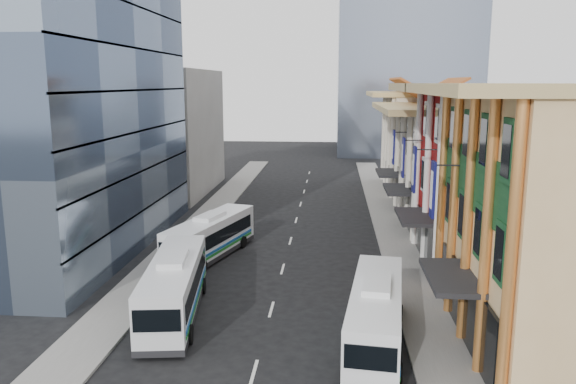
# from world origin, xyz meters

# --- Properties ---
(ground) EXTENTS (200.00, 200.00, 0.00)m
(ground) POSITION_xyz_m (0.00, 0.00, 0.00)
(ground) COLOR black
(ground) RESTS_ON ground
(sidewalk_right) EXTENTS (3.00, 90.00, 0.15)m
(sidewalk_right) POSITION_xyz_m (8.50, 22.00, 0.07)
(sidewalk_right) COLOR slate
(sidewalk_right) RESTS_ON ground
(sidewalk_left) EXTENTS (3.00, 90.00, 0.15)m
(sidewalk_left) POSITION_xyz_m (-8.50, 22.00, 0.07)
(sidewalk_left) COLOR slate
(sidewalk_left) RESTS_ON ground
(shophouse_tan) EXTENTS (8.00, 14.00, 12.00)m
(shophouse_tan) POSITION_xyz_m (14.00, 5.00, 6.00)
(shophouse_tan) COLOR #DDB97F
(shophouse_tan) RESTS_ON ground
(shophouse_red) EXTENTS (8.00, 10.00, 12.00)m
(shophouse_red) POSITION_xyz_m (14.00, 17.00, 6.00)
(shophouse_red) COLOR maroon
(shophouse_red) RESTS_ON ground
(shophouse_cream_near) EXTENTS (8.00, 9.00, 10.00)m
(shophouse_cream_near) POSITION_xyz_m (14.00, 26.50, 5.00)
(shophouse_cream_near) COLOR silver
(shophouse_cream_near) RESTS_ON ground
(shophouse_cream_mid) EXTENTS (8.00, 9.00, 10.00)m
(shophouse_cream_mid) POSITION_xyz_m (14.00, 35.50, 5.00)
(shophouse_cream_mid) COLOR silver
(shophouse_cream_mid) RESTS_ON ground
(shophouse_cream_far) EXTENTS (8.00, 12.00, 11.00)m
(shophouse_cream_far) POSITION_xyz_m (14.00, 46.00, 5.50)
(shophouse_cream_far) COLOR silver
(shophouse_cream_far) RESTS_ON ground
(office_tower) EXTENTS (12.00, 26.00, 30.00)m
(office_tower) POSITION_xyz_m (-17.00, 19.00, 15.00)
(office_tower) COLOR #414F67
(office_tower) RESTS_ON ground
(office_block_far) EXTENTS (10.00, 18.00, 14.00)m
(office_block_far) POSITION_xyz_m (-16.00, 42.00, 7.00)
(office_block_far) COLOR gray
(office_block_far) RESTS_ON ground
(bus_left_near) EXTENTS (3.88, 10.90, 3.42)m
(bus_left_near) POSITION_xyz_m (-5.16, 6.78, 1.71)
(bus_left_near) COLOR silver
(bus_left_near) RESTS_ON ground
(bus_left_far) EXTENTS (5.09, 10.45, 3.27)m
(bus_left_far) POSITION_xyz_m (-5.44, 17.18, 1.63)
(bus_left_far) COLOR white
(bus_left_far) RESTS_ON ground
(bus_right) EXTENTS (3.57, 10.46, 3.29)m
(bus_right) POSITION_xyz_m (5.50, 4.01, 1.64)
(bus_right) COLOR white
(bus_right) RESTS_ON ground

